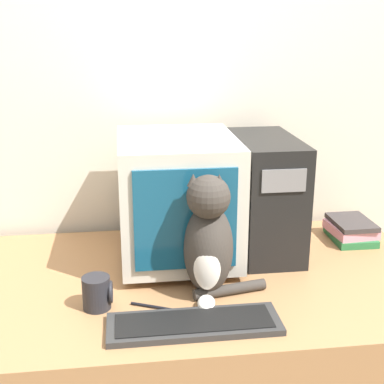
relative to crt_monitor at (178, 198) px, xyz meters
name	(u,v)px	position (x,y,z in m)	size (l,w,h in m)	color
wall_back	(176,105)	(0.03, 0.35, 0.26)	(7.00, 0.05, 2.50)	beige
desk	(193,375)	(0.03, -0.16, -0.61)	(1.61, 0.89, 0.76)	#9E7047
crt_monitor	(178,198)	(0.00, 0.00, 0.00)	(0.39, 0.47, 0.43)	beige
computer_tower	(265,195)	(0.32, 0.04, -0.02)	(0.21, 0.42, 0.42)	black
keyboard	(194,324)	(0.00, -0.46, -0.21)	(0.48, 0.15, 0.02)	#2D2D2D
cat	(209,242)	(0.07, -0.27, -0.05)	(0.27, 0.26, 0.39)	#38332D
book_stack	(351,230)	(0.67, 0.07, -0.18)	(0.16, 0.20, 0.08)	#28703D
pen	(156,307)	(-0.10, -0.34, -0.22)	(0.15, 0.07, 0.01)	black
mug	(98,293)	(-0.27, -0.32, -0.17)	(0.09, 0.08, 0.10)	#232328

